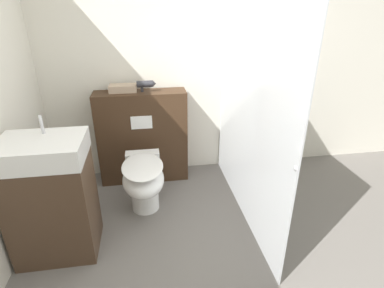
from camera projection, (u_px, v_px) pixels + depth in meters
wall_back at (186, 66)px, 3.29m from camera, size 8.00×0.06×2.50m
partition_panel at (143, 137)px, 3.34m from camera, size 0.97×0.29×1.03m
shower_glass at (248, 114)px, 2.59m from camera, size 0.04×1.87×2.00m
toilet at (144, 181)px, 2.83m from camera, size 0.38×0.66×0.54m
sink_vanity at (52, 198)px, 2.31m from camera, size 0.61×0.48×1.13m
hair_drier at (146, 84)px, 3.09m from camera, size 0.20×0.07×0.12m
folded_towel at (123, 88)px, 3.11m from camera, size 0.28×0.16×0.07m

